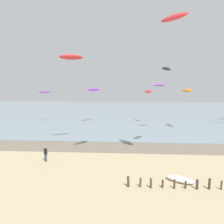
# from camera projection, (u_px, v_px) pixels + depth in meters

# --- Properties ---
(wet_sand_strip) EXTENTS (120.00, 5.22, 0.01)m
(wet_sand_strip) POSITION_uv_depth(u_px,v_px,m) (128.00, 148.00, 31.93)
(wet_sand_strip) COLOR #7A6D59
(wet_sand_strip) RESTS_ON ground
(sea) EXTENTS (160.00, 70.00, 0.10)m
(sea) POSITION_uv_depth(u_px,v_px,m) (128.00, 112.00, 69.14)
(sea) COLOR #7F939E
(sea) RESTS_ON ground
(groyne_mid) EXTENTS (15.49, 0.34, 0.93)m
(groyne_mid) POSITION_uv_depth(u_px,v_px,m) (217.00, 185.00, 19.49)
(groyne_mid) COLOR #493828
(groyne_mid) RESTS_ON ground
(person_nearest_camera) EXTENTS (0.50, 0.37, 1.71)m
(person_nearest_camera) POSITION_uv_depth(u_px,v_px,m) (46.00, 154.00, 26.31)
(person_nearest_camera) COLOR #4C4C56
(person_nearest_camera) RESTS_ON ground
(grounded_kite) EXTENTS (2.67, 2.19, 0.52)m
(grounded_kite) POSITION_uv_depth(u_px,v_px,m) (180.00, 179.00, 20.99)
(grounded_kite) COLOR white
(grounded_kite) RESTS_ON ground
(kite_aloft_1) EXTENTS (3.08, 3.58, 0.98)m
(kite_aloft_1) POSITION_uv_depth(u_px,v_px,m) (174.00, 17.00, 23.55)
(kite_aloft_1) COLOR red
(kite_aloft_3) EXTENTS (2.05, 2.93, 0.75)m
(kite_aloft_3) POSITION_uv_depth(u_px,v_px,m) (148.00, 91.00, 49.05)
(kite_aloft_3) COLOR red
(kite_aloft_5) EXTENTS (3.01, 3.31, 0.63)m
(kite_aloft_5) POSITION_uv_depth(u_px,v_px,m) (94.00, 90.00, 49.20)
(kite_aloft_5) COLOR purple
(kite_aloft_6) EXTENTS (1.98, 2.77, 0.61)m
(kite_aloft_6) POSITION_uv_depth(u_px,v_px,m) (166.00, 69.00, 29.87)
(kite_aloft_6) COLOR black
(kite_aloft_10) EXTENTS (3.30, 2.25, 0.91)m
(kite_aloft_10) POSITION_uv_depth(u_px,v_px,m) (71.00, 57.00, 31.02)
(kite_aloft_10) COLOR red
(kite_aloft_11) EXTENTS (2.66, 1.64, 0.44)m
(kite_aloft_11) POSITION_uv_depth(u_px,v_px,m) (45.00, 92.00, 50.79)
(kite_aloft_11) COLOR purple
(kite_aloft_12) EXTENTS (1.87, 3.69, 0.81)m
(kite_aloft_12) POSITION_uv_depth(u_px,v_px,m) (187.00, 90.00, 42.54)
(kite_aloft_12) COLOR orange
(kite_aloft_13) EXTENTS (2.42, 1.69, 0.42)m
(kite_aloft_13) POSITION_uv_depth(u_px,v_px,m) (159.00, 85.00, 41.75)
(kite_aloft_13) COLOR purple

